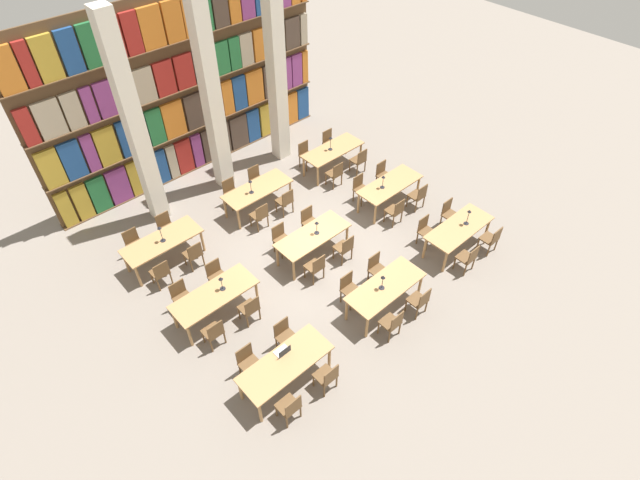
{
  "coord_description": "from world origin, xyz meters",
  "views": [
    {
      "loc": [
        -6.27,
        -7.15,
        9.85
      ],
      "look_at": [
        0.0,
        -0.24,
        0.7
      ],
      "focal_mm": 28.0,
      "sensor_mm": 36.0,
      "label": 1
    }
  ],
  "objects_px": {
    "chair_11": "(449,213)",
    "desk_lamp_7": "(330,141)",
    "chair_2": "(327,376)",
    "chair_30": "(285,201)",
    "reading_table_0": "(285,365)",
    "chair_6": "(420,300)",
    "chair_35": "(330,142)",
    "chair_4": "(392,323)",
    "chair_14": "(250,308)",
    "desk_lamp_3": "(317,225)",
    "chair_10": "(491,239)",
    "pillar_right": "(276,71)",
    "chair_26": "(194,254)",
    "chair_19": "(310,221)",
    "reading_table_2": "(459,229)",
    "chair_23": "(383,174)",
    "desk_lamp_2": "(221,281)",
    "chair_5": "(349,288)",
    "chair_27": "(166,227)",
    "chair_20": "(396,211)",
    "reading_table_5": "(390,186)",
    "reading_table_8": "(333,151)",
    "pillar_left": "(135,127)",
    "chair_16": "(316,267)",
    "chair_3": "(285,335)",
    "chair_32": "(335,173)",
    "chair_25": "(134,243)",
    "reading_table_1": "(385,288)",
    "desk_lamp_1": "(469,215)",
    "chair_0": "(290,407)",
    "chair_28": "(260,215)",
    "desk_lamp_0": "(383,280)",
    "desk_lamp_6": "(251,184)",
    "chair_33": "(306,154)",
    "chair_18": "(345,247)",
    "chair_22": "(418,196)",
    "reading_table_7": "(257,191)",
    "chair_31": "(256,179)",
    "chair_9": "(426,230)",
    "chair_13": "(181,296)",
    "chair_15": "(217,275)",
    "chair_29": "(231,192)",
    "desk_lamp_4": "(383,180)",
    "chair_8": "(468,258)",
    "pillar_center": "(211,97)",
    "chair_24": "(161,272)",
    "chair_12": "(214,332)",
    "chair_17": "(281,238)",
    "reading_table_4": "(313,237)"
  },
  "relations": [
    {
      "from": "chair_9",
      "to": "reading_table_2",
      "type": "bearing_deg",
      "value": 125.03
    },
    {
      "from": "pillar_center",
      "to": "desk_lamp_2",
      "type": "height_order",
      "value": "pillar_center"
    },
    {
      "from": "chair_2",
      "to": "chair_19",
      "type": "xyz_separation_m",
      "value": [
        2.93,
        3.89,
        0.0
      ]
    },
    {
      "from": "chair_14",
      "to": "chair_35",
      "type": "height_order",
      "value": "same"
    },
    {
      "from": "pillar_left",
      "to": "chair_16",
      "type": "relative_size",
      "value": 6.83
    },
    {
      "from": "reading_table_1",
      "to": "chair_27",
      "type": "height_order",
      "value": "chair_27"
    },
    {
      "from": "chair_0",
      "to": "chair_6",
      "type": "height_order",
      "value": "same"
    },
    {
      "from": "desk_lamp_6",
      "to": "pillar_left",
      "type": "bearing_deg",
      "value": 139.76
    },
    {
      "from": "desk_lamp_6",
      "to": "chair_33",
      "type": "distance_m",
      "value": 2.85
    },
    {
      "from": "reading_table_5",
      "to": "chair_22",
      "type": "relative_size",
      "value": 2.35
    },
    {
      "from": "chair_9",
      "to": "chair_22",
      "type": "height_order",
      "value": "same"
    },
    {
      "from": "chair_11",
      "to": "desk_lamp_7",
      "type": "distance_m",
      "value": 4.37
    },
    {
      "from": "pillar_left",
      "to": "chair_3",
      "type": "height_order",
      "value": "pillar_left"
    },
    {
      "from": "pillar_right",
      "to": "chair_26",
      "type": "xyz_separation_m",
      "value": [
        -4.95,
        -2.5,
        -2.52
      ]
    },
    {
      "from": "chair_19",
      "to": "chair_25",
      "type": "distance_m",
      "value": 4.75
    },
    {
      "from": "chair_3",
      "to": "chair_10",
      "type": "height_order",
      "value": "same"
    },
    {
      "from": "chair_11",
      "to": "desk_lamp_2",
      "type": "bearing_deg",
      "value": -15.25
    },
    {
      "from": "desk_lamp_4",
      "to": "chair_31",
      "type": "height_order",
      "value": "desk_lamp_4"
    },
    {
      "from": "chair_13",
      "to": "chair_15",
      "type": "relative_size",
      "value": 1.0
    },
    {
      "from": "reading_table_8",
      "to": "chair_27",
      "type": "bearing_deg",
      "value": 173.32
    },
    {
      "from": "desk_lamp_1",
      "to": "chair_29",
      "type": "xyz_separation_m",
      "value": [
        -3.72,
        5.7,
        -0.62
      ]
    },
    {
      "from": "chair_2",
      "to": "chair_10",
      "type": "distance_m",
      "value": 6.09
    },
    {
      "from": "reading_table_0",
      "to": "chair_4",
      "type": "relative_size",
      "value": 2.35
    },
    {
      "from": "chair_17",
      "to": "chair_22",
      "type": "bearing_deg",
      "value": 162.36
    },
    {
      "from": "desk_lamp_0",
      "to": "reading_table_8",
      "type": "relative_size",
      "value": 0.21
    },
    {
      "from": "chair_32",
      "to": "chair_25",
      "type": "bearing_deg",
      "value": 167.38
    },
    {
      "from": "reading_table_0",
      "to": "chair_2",
      "type": "distance_m",
      "value": 0.92
    },
    {
      "from": "chair_11",
      "to": "chair_29",
      "type": "height_order",
      "value": "same"
    },
    {
      "from": "chair_5",
      "to": "chair_27",
      "type": "xyz_separation_m",
      "value": [
        -2.19,
        4.97,
        0.0
      ]
    },
    {
      "from": "reading_table_7",
      "to": "chair_31",
      "type": "bearing_deg",
      "value": 56.24
    },
    {
      "from": "desk_lamp_6",
      "to": "chair_32",
      "type": "height_order",
      "value": "desk_lamp_6"
    },
    {
      "from": "reading_table_0",
      "to": "chair_6",
      "type": "height_order",
      "value": "chair_6"
    },
    {
      "from": "reading_table_0",
      "to": "chair_12",
      "type": "relative_size",
      "value": 2.35
    },
    {
      "from": "chair_35",
      "to": "chair_11",
      "type": "bearing_deg",
      "value": 90.57
    },
    {
      "from": "chair_28",
      "to": "chair_35",
      "type": "distance_m",
      "value": 4.22
    },
    {
      "from": "pillar_right",
      "to": "chair_20",
      "type": "height_order",
      "value": "pillar_right"
    },
    {
      "from": "reading_table_2",
      "to": "chair_23",
      "type": "height_order",
      "value": "chair_23"
    },
    {
      "from": "reading_table_5",
      "to": "reading_table_8",
      "type": "bearing_deg",
      "value": 90.44
    },
    {
      "from": "pillar_center",
      "to": "chair_24",
      "type": "height_order",
      "value": "pillar_center"
    },
    {
      "from": "chair_19",
      "to": "chair_28",
      "type": "xyz_separation_m",
      "value": [
        -0.87,
        1.14,
        0.0
      ]
    },
    {
      "from": "desk_lamp_0",
      "to": "chair_30",
      "type": "distance_m",
      "value": 4.38
    },
    {
      "from": "reading_table_4",
      "to": "chair_24",
      "type": "bearing_deg",
      "value": 153.34
    },
    {
      "from": "reading_table_1",
      "to": "desk_lamp_1",
      "type": "height_order",
      "value": "desk_lamp_1"
    },
    {
      "from": "chair_4",
      "to": "chair_14",
      "type": "xyz_separation_m",
      "value": [
        -2.17,
        2.54,
        0.0
      ]
    },
    {
      "from": "chair_8",
      "to": "chair_19",
      "type": "height_order",
      "value": "same"
    },
    {
      "from": "pillar_right",
      "to": "desk_lamp_2",
      "type": "distance_m",
      "value": 6.97
    },
    {
      "from": "chair_0",
      "to": "chair_18",
      "type": "xyz_separation_m",
      "value": [
        3.95,
        2.49,
        0.0
      ]
    },
    {
      "from": "desk_lamp_3",
      "to": "chair_10",
      "type": "bearing_deg",
      "value": -41.11
    },
    {
      "from": "chair_9",
      "to": "chair_19",
      "type": "height_order",
      "value": "same"
    },
    {
      "from": "chair_2",
      "to": "chair_30",
      "type": "relative_size",
      "value": 1.0
    }
  ]
}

